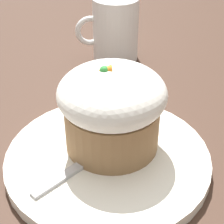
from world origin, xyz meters
name	(u,v)px	position (x,y,z in m)	size (l,w,h in m)	color
ground_plane	(108,163)	(0.00, 0.00, 0.00)	(4.00, 4.00, 0.00)	#3D281E
dessert_plate	(108,159)	(0.00, 0.00, 0.01)	(0.22, 0.22, 0.01)	white
carrot_cake	(112,107)	(-0.01, -0.02, 0.06)	(0.11, 0.11, 0.10)	olive
spoon	(95,155)	(0.01, 0.00, 0.02)	(0.11, 0.08, 0.01)	#B7B7BC
coffee_cup	(115,29)	(-0.06, -0.25, 0.05)	(0.10, 0.07, 0.10)	white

